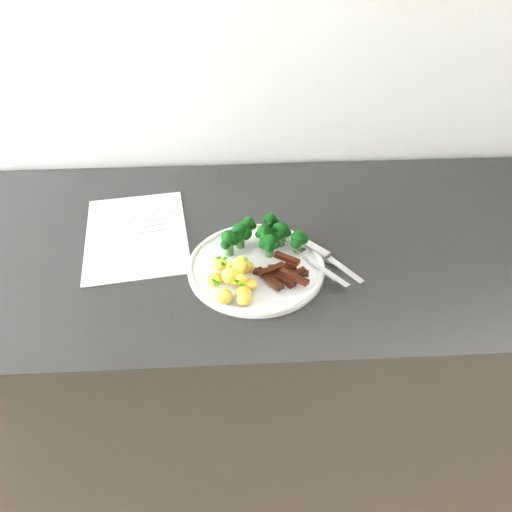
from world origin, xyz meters
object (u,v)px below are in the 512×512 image
counter (232,384)px  potatoes (233,277)px  broccoli (262,235)px  knife (332,262)px  beef_strips (282,274)px  recipe_paper (136,234)px  plate (256,266)px  fork (316,264)px

counter → potatoes: potatoes is taller
broccoli → knife: 0.14m
broccoli → potatoes: (-0.06, -0.10, -0.02)m
beef_strips → knife: (0.10, 0.04, -0.01)m
broccoli → knife: broccoli is taller
counter → potatoes: 0.49m
recipe_paper → plate: (0.23, -0.12, 0.01)m
broccoli → fork: broccoli is taller
counter → recipe_paper: bearing=167.7°
plate → fork: bearing=-6.0°
broccoli → fork: 0.11m
potatoes → fork: (0.15, 0.04, -0.01)m
plate → broccoli: bearing=74.5°
counter → potatoes: size_ratio=20.49×
recipe_paper → fork: bearing=-20.5°
beef_strips → knife: bearing=22.1°
counter → recipe_paper: (-0.17, 0.04, 0.45)m
plate → beef_strips: bearing=-39.8°
plate → potatoes: 0.07m
recipe_paper → knife: size_ratio=1.87×
potatoes → beef_strips: potatoes is taller
recipe_paper → knife: bearing=-17.0°
broccoli → plate: bearing=-105.5°
potatoes → beef_strips: bearing=7.1°
fork → broccoli: bearing=147.4°
recipe_paper → broccoli: (0.24, -0.07, 0.04)m
counter → fork: (0.16, -0.09, 0.47)m
recipe_paper → counter: bearing=-12.3°
beef_strips → plate: bearing=140.2°
fork → counter: bearing=151.6°
recipe_paper → fork: (0.34, -0.13, 0.02)m
broccoli → beef_strips: broccoli is taller
broccoli → potatoes: bearing=-120.1°
counter → beef_strips: size_ratio=24.00×
potatoes → plate: bearing=48.2°
potatoes → beef_strips: 0.09m
broccoli → beef_strips: bearing=-70.5°
fork → potatoes: bearing=-166.5°
counter → broccoli: 0.50m
plate → broccoli: 0.06m
plate → broccoli: size_ratio=1.53×
beef_strips → counter: bearing=131.3°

